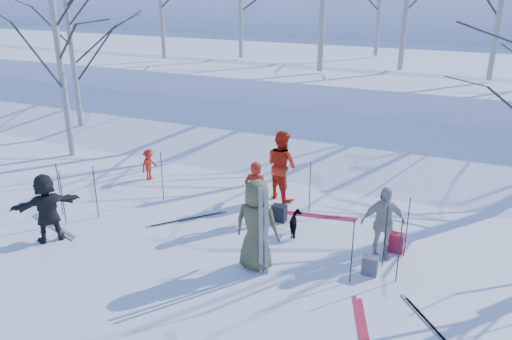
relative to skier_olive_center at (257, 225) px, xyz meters
The scene contains 33 objects.
ground 1.35m from the skier_olive_center, 154.94° to the left, with size 120.00×120.00×0.00m, color white.
snow_ramp 7.51m from the skier_olive_center, 96.78° to the left, with size 70.00×9.50×1.40m, color white.
snow_plateau 17.43m from the skier_olive_center, 92.90° to the left, with size 70.00×18.00×2.20m, color white.
far_hill 38.44m from the skier_olive_center, 91.31° to the left, with size 90.00×30.00×6.00m, color white.
skier_olive_center is the anchor object (origin of this frame).
skier_red_north 1.93m from the skier_olive_center, 114.84° to the left, with size 0.57×0.38×1.58m, color #B42110.
skier_redor_behind 3.51m from the skier_olive_center, 103.60° to the left, with size 0.90×0.70×1.85m, color red.
skier_red_seated 5.74m from the skier_olive_center, 147.45° to the left, with size 0.59×0.34×0.91m, color #B42110.
skier_cream_east 2.62m from the skier_olive_center, 32.83° to the left, with size 0.93×0.39×1.58m, color beige.
skier_grey_west 4.73m from the skier_olive_center, 169.24° to the right, with size 1.46×0.46×1.57m, color black.
dog 1.76m from the skier_olive_center, 81.12° to the left, with size 0.29×0.63×0.53m, color black.
upright_ski_left 0.33m from the skier_olive_center, 51.64° to the right, with size 0.07×0.02×1.90m, color silver.
upright_ski_right 0.41m from the skier_olive_center, 38.06° to the right, with size 0.07×0.02×1.90m, color silver.
ski_pair_a 5.20m from the skier_olive_center, behind, with size 1.87×0.76×0.02m, color silver, non-canonical shape.
ski_pair_b 2.84m from the skier_olive_center, 24.73° to the right, with size 0.82×1.86×0.02m, color red, non-canonical shape.
ski_pair_c 2.86m from the skier_olive_center, 152.77° to the left, with size 1.40×1.57×0.02m, color silver, non-canonical shape.
ski_pair_d 2.93m from the skier_olive_center, 81.11° to the left, with size 1.91×0.53×0.02m, color red, non-canonical shape.
ski_pair_e 3.67m from the skier_olive_center, ahead, with size 1.35×1.60×0.02m, color silver, non-canonical shape.
ski_pole_a 5.41m from the skier_olive_center, behind, with size 0.02×0.02×1.34m, color black.
ski_pole_b 2.58m from the skier_olive_center, 24.89° to the left, with size 0.02×0.02×1.34m, color black.
ski_pole_c 2.87m from the skier_olive_center, 86.97° to the left, with size 0.02×0.02×1.34m, color black.
ski_pole_d 4.11m from the skier_olive_center, 151.22° to the left, with size 0.02×0.02×1.34m, color black.
ski_pole_e 4.50m from the skier_olive_center, behind, with size 0.02×0.02×1.34m, color black.
ski_pole_f 1.90m from the skier_olive_center, ahead, with size 0.02×0.02×1.34m, color black.
ski_pole_g 4.97m from the skier_olive_center, behind, with size 0.02×0.02×1.34m, color black.
ski_pole_h 2.76m from the skier_olive_center, 12.75° to the left, with size 0.02×0.02×1.34m, color black.
ski_pole_i 2.61m from the skier_olive_center, 99.28° to the left, with size 0.02×0.02×1.34m, color black.
ski_pole_j 3.15m from the skier_olive_center, 32.12° to the left, with size 0.02×0.02×1.34m, color black.
backpack_red 3.12m from the skier_olive_center, 35.93° to the left, with size 0.32×0.22×0.42m, color maroon.
backpack_grey 2.37m from the skier_olive_center, 17.06° to the left, with size 0.30×0.20×0.38m, color #4F5256.
backpack_dark 2.27m from the skier_olive_center, 99.64° to the left, with size 0.34×0.24×0.40m, color black.
birch_edge_a 9.57m from the skier_olive_center, 155.77° to the left, with size 5.03×5.03×6.32m, color silver, non-canonical shape.
birch_edge_d 11.59m from the skier_olive_center, 149.61° to the left, with size 4.51×4.51×5.59m, color silver, non-canonical shape.
Camera 1 is at (4.51, -8.43, 5.41)m, focal length 35.00 mm.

